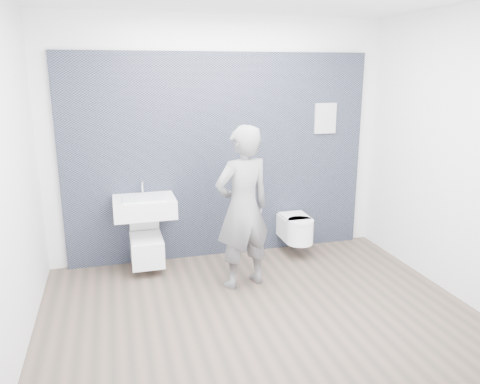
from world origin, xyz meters
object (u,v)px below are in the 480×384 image
object	(u,v)px
washbasin	(144,206)
visitor	(243,208)
toilet_square	(147,247)
toilet_rounded	(297,229)

from	to	relation	value
washbasin	visitor	world-z (taller)	visitor
toilet_square	toilet_rounded	bearing A→B (deg)	-0.91
washbasin	toilet_square	bearing A→B (deg)	90.00
toilet_rounded	visitor	size ratio (longest dim) A/B	0.33
washbasin	visitor	bearing A→B (deg)	-34.52
washbasin	toilet_square	size ratio (longest dim) A/B	0.97
toilet_rounded	washbasin	bearing A→B (deg)	179.12
visitor	washbasin	bearing A→B (deg)	-49.55
toilet_square	visitor	xyz separation A→B (m)	(0.94, -0.65, 0.57)
toilet_square	visitor	distance (m)	1.28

